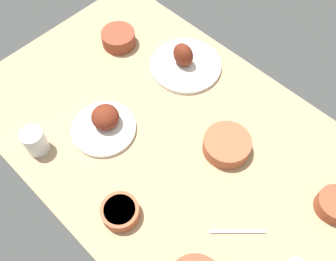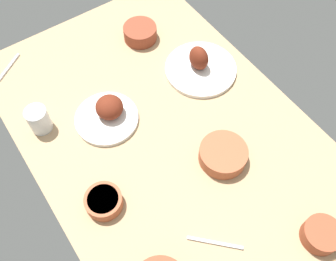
{
  "view_description": "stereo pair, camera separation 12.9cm",
  "coord_description": "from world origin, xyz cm",
  "px_view_note": "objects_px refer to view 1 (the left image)",
  "views": [
    {
      "loc": [
        46.8,
        -48.09,
        116.19
      ],
      "look_at": [
        0.0,
        0.0,
        6.0
      ],
      "focal_mm": 40.46,
      "sensor_mm": 36.0,
      "label": 1
    },
    {
      "loc": [
        55.13,
        -38.26,
        116.19
      ],
      "look_at": [
        0.0,
        0.0,
        6.0
      ],
      "focal_mm": 40.46,
      "sensor_mm": 36.0,
      "label": 2
    }
  ],
  "objects_px": {
    "bowl_onions": "(118,38)",
    "bowl_potatoes": "(120,211)",
    "bowl_sauce": "(227,145)",
    "plate_near_viewer": "(185,62)",
    "plate_center_main": "(104,123)",
    "spoon_loose": "(237,232)",
    "bowl_pasta": "(335,204)",
    "water_tumbler": "(35,141)"
  },
  "relations": [
    {
      "from": "bowl_onions",
      "to": "bowl_potatoes",
      "type": "xyz_separation_m",
      "value": [
        0.54,
        -0.47,
        -0.01
      ]
    },
    {
      "from": "bowl_sauce",
      "to": "bowl_pasta",
      "type": "xyz_separation_m",
      "value": [
        0.37,
        0.07,
        -0.0
      ]
    },
    {
      "from": "bowl_potatoes",
      "to": "spoon_loose",
      "type": "relative_size",
      "value": 0.7
    },
    {
      "from": "spoon_loose",
      "to": "bowl_onions",
      "type": "bearing_deg",
      "value": -62.48
    },
    {
      "from": "water_tumbler",
      "to": "bowl_potatoes",
      "type": "bearing_deg",
      "value": 5.84
    },
    {
      "from": "bowl_onions",
      "to": "spoon_loose",
      "type": "relative_size",
      "value": 0.8
    },
    {
      "from": "bowl_potatoes",
      "to": "water_tumbler",
      "type": "distance_m",
      "value": 0.37
    },
    {
      "from": "bowl_pasta",
      "to": "spoon_loose",
      "type": "bearing_deg",
      "value": -121.48
    },
    {
      "from": "bowl_pasta",
      "to": "water_tumbler",
      "type": "height_order",
      "value": "water_tumbler"
    },
    {
      "from": "plate_near_viewer",
      "to": "bowl_potatoes",
      "type": "distance_m",
      "value": 0.63
    },
    {
      "from": "plate_near_viewer",
      "to": "water_tumbler",
      "type": "height_order",
      "value": "plate_near_viewer"
    },
    {
      "from": "bowl_onions",
      "to": "water_tumbler",
      "type": "height_order",
      "value": "water_tumbler"
    },
    {
      "from": "bowl_onions",
      "to": "bowl_potatoes",
      "type": "distance_m",
      "value": 0.72
    },
    {
      "from": "plate_near_viewer",
      "to": "bowl_potatoes",
      "type": "bearing_deg",
      "value": -65.24
    },
    {
      "from": "plate_near_viewer",
      "to": "bowl_pasta",
      "type": "xyz_separation_m",
      "value": [
        0.71,
        -0.1,
        0.0
      ]
    },
    {
      "from": "plate_center_main",
      "to": "bowl_sauce",
      "type": "height_order",
      "value": "plate_center_main"
    },
    {
      "from": "bowl_sauce",
      "to": "bowl_potatoes",
      "type": "distance_m",
      "value": 0.41
    },
    {
      "from": "bowl_onions",
      "to": "bowl_pasta",
      "type": "distance_m",
      "value": 0.99
    },
    {
      "from": "water_tumbler",
      "to": "spoon_loose",
      "type": "distance_m",
      "value": 0.7
    },
    {
      "from": "bowl_potatoes",
      "to": "water_tumbler",
      "type": "xyz_separation_m",
      "value": [
        -0.37,
        -0.04,
        0.02
      ]
    },
    {
      "from": "plate_center_main",
      "to": "spoon_loose",
      "type": "relative_size",
      "value": 1.34
    },
    {
      "from": "plate_near_viewer",
      "to": "bowl_pasta",
      "type": "bearing_deg",
      "value": -8.08
    },
    {
      "from": "bowl_onions",
      "to": "bowl_sauce",
      "type": "distance_m",
      "value": 0.62
    },
    {
      "from": "plate_center_main",
      "to": "water_tumbler",
      "type": "bearing_deg",
      "value": -115.21
    },
    {
      "from": "water_tumbler",
      "to": "bowl_sauce",
      "type": "bearing_deg",
      "value": 43.98
    },
    {
      "from": "plate_near_viewer",
      "to": "bowl_potatoes",
      "type": "height_order",
      "value": "plate_near_viewer"
    },
    {
      "from": "bowl_onions",
      "to": "water_tumbler",
      "type": "bearing_deg",
      "value": -72.07
    },
    {
      "from": "plate_center_main",
      "to": "bowl_sauce",
      "type": "bearing_deg",
      "value": 32.68
    },
    {
      "from": "plate_center_main",
      "to": "spoon_loose",
      "type": "height_order",
      "value": "plate_center_main"
    },
    {
      "from": "bowl_onions",
      "to": "bowl_sauce",
      "type": "height_order",
      "value": "bowl_onions"
    },
    {
      "from": "bowl_onions",
      "to": "bowl_potatoes",
      "type": "height_order",
      "value": "bowl_onions"
    },
    {
      "from": "bowl_onions",
      "to": "water_tumbler",
      "type": "distance_m",
      "value": 0.54
    },
    {
      "from": "bowl_sauce",
      "to": "bowl_pasta",
      "type": "bearing_deg",
      "value": 10.62
    },
    {
      "from": "bowl_sauce",
      "to": "spoon_loose",
      "type": "xyz_separation_m",
      "value": [
        0.21,
        -0.19,
        -0.03
      ]
    },
    {
      "from": "bowl_potatoes",
      "to": "bowl_sauce",
      "type": "bearing_deg",
      "value": 78.17
    },
    {
      "from": "bowl_sauce",
      "to": "water_tumbler",
      "type": "height_order",
      "value": "water_tumbler"
    },
    {
      "from": "bowl_pasta",
      "to": "bowl_potatoes",
      "type": "bearing_deg",
      "value": -133.87
    },
    {
      "from": "plate_near_viewer",
      "to": "plate_center_main",
      "type": "bearing_deg",
      "value": -91.14
    },
    {
      "from": "spoon_loose",
      "to": "water_tumbler",
      "type": "bearing_deg",
      "value": -24.16
    },
    {
      "from": "water_tumbler",
      "to": "spoon_loose",
      "type": "relative_size",
      "value": 0.57
    },
    {
      "from": "plate_near_viewer",
      "to": "bowl_sauce",
      "type": "relative_size",
      "value": 1.72
    },
    {
      "from": "plate_near_viewer",
      "to": "bowl_onions",
      "type": "height_order",
      "value": "plate_near_viewer"
    }
  ]
}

